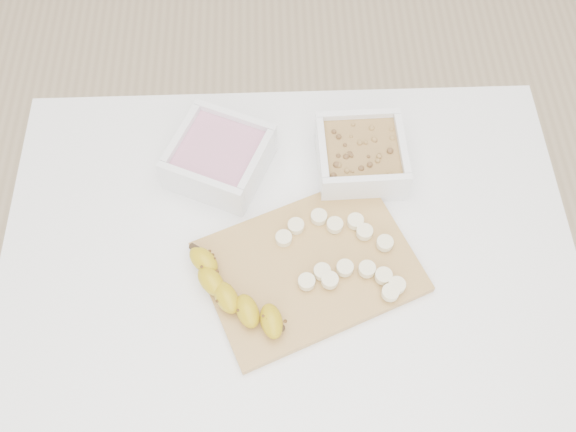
{
  "coord_description": "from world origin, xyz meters",
  "views": [
    {
      "loc": [
        -0.02,
        -0.5,
        1.75
      ],
      "look_at": [
        0.0,
        0.03,
        0.81
      ],
      "focal_mm": 40.0,
      "sensor_mm": 36.0,
      "label": 1
    }
  ],
  "objects_px": {
    "table": "(289,270)",
    "bowl_yogurt": "(220,157)",
    "cutting_board": "(309,267)",
    "banana": "(236,295)",
    "bowl_granola": "(361,156)"
  },
  "relations": [
    {
      "from": "bowl_yogurt",
      "to": "cutting_board",
      "type": "height_order",
      "value": "bowl_yogurt"
    },
    {
      "from": "table",
      "to": "cutting_board",
      "type": "bearing_deg",
      "value": -50.62
    },
    {
      "from": "bowl_yogurt",
      "to": "cutting_board",
      "type": "relative_size",
      "value": 0.62
    },
    {
      "from": "table",
      "to": "bowl_yogurt",
      "type": "xyz_separation_m",
      "value": [
        -0.12,
        0.17,
        0.13
      ]
    },
    {
      "from": "banana",
      "to": "cutting_board",
      "type": "bearing_deg",
      "value": -8.82
    },
    {
      "from": "cutting_board",
      "to": "bowl_yogurt",
      "type": "bearing_deg",
      "value": 126.12
    },
    {
      "from": "bowl_granola",
      "to": "cutting_board",
      "type": "height_order",
      "value": "bowl_granola"
    },
    {
      "from": "table",
      "to": "bowl_yogurt",
      "type": "height_order",
      "value": "bowl_yogurt"
    },
    {
      "from": "cutting_board",
      "to": "banana",
      "type": "distance_m",
      "value": 0.14
    },
    {
      "from": "bowl_granola",
      "to": "cutting_board",
      "type": "distance_m",
      "value": 0.23
    },
    {
      "from": "bowl_granola",
      "to": "cutting_board",
      "type": "relative_size",
      "value": 0.46
    },
    {
      "from": "bowl_granola",
      "to": "banana",
      "type": "xyz_separation_m",
      "value": [
        -0.23,
        -0.26,
        -0.0
      ]
    },
    {
      "from": "cutting_board",
      "to": "bowl_granola",
      "type": "bearing_deg",
      "value": 63.29
    },
    {
      "from": "bowl_granola",
      "to": "bowl_yogurt",
      "type": "bearing_deg",
      "value": 178.82
    },
    {
      "from": "bowl_yogurt",
      "to": "banana",
      "type": "bearing_deg",
      "value": -83.48
    }
  ]
}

